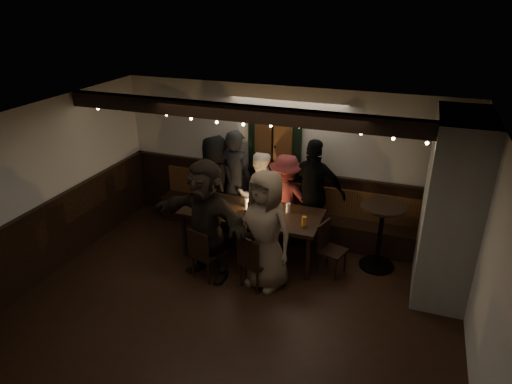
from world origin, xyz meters
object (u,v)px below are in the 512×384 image
at_px(dining_table, 252,215).
at_px(person_c, 259,195).
at_px(person_b, 236,181).
at_px(person_e, 313,193).
at_px(chair_end, 328,245).
at_px(chair_near_left, 203,251).
at_px(person_g, 266,230).
at_px(chair_near_right, 252,259).
at_px(person_a, 216,183).
at_px(person_f, 206,220).
at_px(person_d, 286,199).
at_px(high_top, 381,229).

bearing_deg(dining_table, person_c, 99.07).
height_order(person_b, person_e, person_b).
bearing_deg(chair_end, chair_near_left, -154.16).
bearing_deg(person_g, chair_near_right, -113.87).
distance_m(person_a, person_b, 0.38).
relative_size(chair_near_left, person_f, 0.45).
distance_m(dining_table, person_g, 0.87).
height_order(chair_end, person_f, person_f).
bearing_deg(person_g, person_e, 94.96).
xyz_separation_m(dining_table, person_a, (-0.96, 0.73, 0.13)).
bearing_deg(person_d, person_a, -8.78).
height_order(chair_end, person_b, person_b).
xyz_separation_m(person_c, person_e, (0.93, 0.08, 0.15)).
xyz_separation_m(person_c, person_d, (0.47, 0.01, 0.00)).
relative_size(person_e, person_g, 1.02).
bearing_deg(person_c, person_b, -34.00).
bearing_deg(chair_near_left, person_g, 10.98).
distance_m(dining_table, person_a, 1.21).
height_order(chair_near_left, person_b, person_b).
xyz_separation_m(person_d, person_e, (0.46, 0.07, 0.15)).
relative_size(chair_end, person_b, 0.44).
relative_size(person_a, person_g, 0.95).
xyz_separation_m(person_b, person_e, (1.41, -0.03, -0.01)).
xyz_separation_m(high_top, person_a, (-2.95, 0.40, 0.19)).
height_order(chair_near_left, chair_end, chair_near_left).
bearing_deg(chair_end, chair_near_right, -139.15).
bearing_deg(high_top, person_f, -155.52).
xyz_separation_m(chair_near_right, person_f, (-0.76, 0.10, 0.45)).
distance_m(chair_end, person_b, 2.09).
bearing_deg(chair_near_right, chair_near_left, -178.64).
xyz_separation_m(person_b, person_d, (0.95, -0.10, -0.15)).
distance_m(chair_near_right, person_a, 2.09).
xyz_separation_m(dining_table, person_f, (-0.43, -0.76, 0.21)).
bearing_deg(person_g, person_a, 153.21).
relative_size(chair_near_left, person_e, 0.45).
xyz_separation_m(dining_table, chair_near_right, (0.33, -0.87, -0.24)).
relative_size(person_b, person_c, 1.20).
distance_m(chair_near_left, person_a, 1.75).
height_order(high_top, person_c, person_c).
distance_m(chair_end, person_e, 1.03).
height_order(chair_near_left, person_f, person_f).
height_order(chair_near_right, person_g, person_g).
height_order(chair_end, person_e, person_e).
xyz_separation_m(person_a, person_e, (1.78, 0.01, 0.06)).
relative_size(chair_end, person_g, 0.46).
bearing_deg(person_c, person_e, 163.46).
relative_size(high_top, person_f, 0.57).
height_order(dining_table, chair_near_left, dining_table).
height_order(dining_table, person_e, person_e).
xyz_separation_m(chair_near_left, chair_end, (1.71, 0.83, -0.01)).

